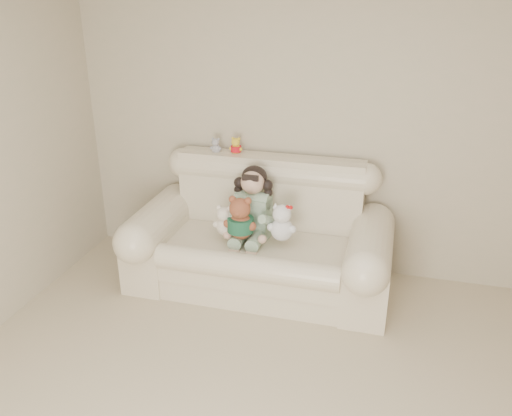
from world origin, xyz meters
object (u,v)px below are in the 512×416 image
at_px(sofa, 259,230).
at_px(brown_teddy, 240,214).
at_px(white_cat, 282,219).
at_px(cream_teddy, 224,218).
at_px(seated_child, 253,202).

relative_size(sofa, brown_teddy, 5.10).
bearing_deg(sofa, white_cat, -23.70).
bearing_deg(sofa, cream_teddy, -155.46).
height_order(white_cat, cream_teddy, white_cat).
height_order(sofa, brown_teddy, sofa).
xyz_separation_m(sofa, brown_teddy, (-0.11, -0.14, 0.19)).
distance_m(sofa, cream_teddy, 0.31).
xyz_separation_m(seated_child, brown_teddy, (-0.04, -0.22, -0.02)).
height_order(brown_teddy, cream_teddy, brown_teddy).
relative_size(sofa, seated_child, 3.48).
xyz_separation_m(sofa, seated_child, (-0.07, 0.08, 0.21)).
xyz_separation_m(white_cat, cream_teddy, (-0.46, -0.03, -0.03)).
distance_m(white_cat, cream_teddy, 0.46).
bearing_deg(white_cat, seated_child, 134.14).
bearing_deg(brown_teddy, cream_teddy, -179.43).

